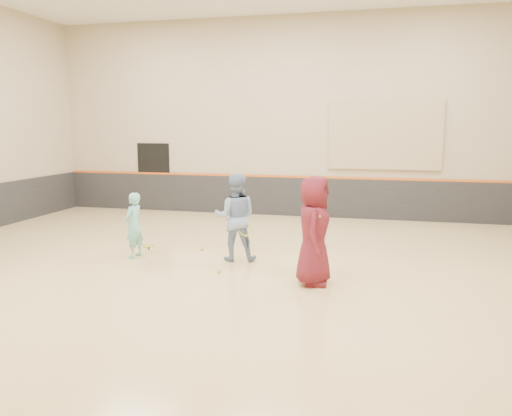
% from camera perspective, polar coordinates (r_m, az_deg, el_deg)
% --- Properties ---
extents(room, '(15.04, 12.04, 6.22)m').
position_cam_1_polar(room, '(9.65, -2.31, -2.28)').
color(room, tan).
rests_on(room, ground).
extents(wainscot_back, '(14.90, 0.04, 1.20)m').
position_cam_1_polar(wainscot_back, '(15.44, 3.78, 1.31)').
color(wainscot_back, '#232326').
rests_on(wainscot_back, floor).
extents(accent_stripe, '(14.90, 0.03, 0.06)m').
position_cam_1_polar(accent_stripe, '(15.35, 3.80, 3.60)').
color(accent_stripe, '#D85914').
rests_on(accent_stripe, wall_back).
extents(acoustic_panel, '(3.20, 0.08, 2.00)m').
position_cam_1_polar(acoustic_panel, '(15.04, 14.52, 8.09)').
color(acoustic_panel, tan).
rests_on(acoustic_panel, wall_back).
extents(doorway, '(1.10, 0.05, 2.20)m').
position_cam_1_polar(doorway, '(16.74, -11.58, 3.50)').
color(doorway, black).
rests_on(doorway, floor).
extents(girl, '(0.40, 0.55, 1.38)m').
position_cam_1_polar(girl, '(10.82, -13.80, -1.93)').
color(girl, '#74C8C9').
rests_on(girl, floor).
extents(instructor, '(0.99, 0.84, 1.80)m').
position_cam_1_polar(instructor, '(10.27, -2.38, -1.06)').
color(instructor, '#7F99C5').
rests_on(instructor, floor).
extents(young_man, '(0.67, 0.97, 1.92)m').
position_cam_1_polar(young_man, '(8.75, 6.63, -2.59)').
color(young_man, maroon).
rests_on(young_man, floor).
extents(held_racket, '(0.30, 0.30, 0.56)m').
position_cam_1_polar(held_racket, '(10.09, -1.22, -2.49)').
color(held_racket, yellow).
rests_on(held_racket, instructor).
extents(spare_racket, '(0.62, 0.62, 0.06)m').
position_cam_1_polar(spare_racket, '(11.83, -12.12, -4.18)').
color(spare_racket, '#A4B828').
rests_on(spare_racket, floor).
extents(ball_under_racket, '(0.07, 0.07, 0.07)m').
position_cam_1_polar(ball_under_racket, '(9.56, -4.27, -7.23)').
color(ball_under_racket, '#C9D832').
rests_on(ball_under_racket, floor).
extents(ball_in_hand, '(0.07, 0.07, 0.07)m').
position_cam_1_polar(ball_in_hand, '(8.48, 7.29, -0.94)').
color(ball_in_hand, yellow).
rests_on(ball_in_hand, young_man).
extents(ball_beside_spare, '(0.07, 0.07, 0.07)m').
position_cam_1_polar(ball_beside_spare, '(11.26, -6.21, -4.70)').
color(ball_beside_spare, gold).
rests_on(ball_beside_spare, floor).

